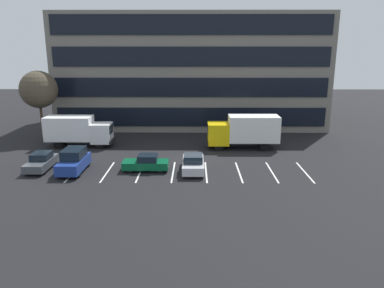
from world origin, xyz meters
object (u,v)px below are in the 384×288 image
object	(u,v)px
suv_navy	(74,161)
bare_tree	(39,90)
sedan_silver	(193,163)
box_truck_white	(78,130)
sedan_forest	(146,163)
sedan_charcoal	(41,162)
box_truck_yellow	(244,130)

from	to	relation	value
suv_navy	bare_tree	distance (m)	14.33
sedan_silver	bare_tree	size ratio (longest dim) A/B	0.55
suv_navy	bare_tree	world-z (taller)	bare_tree
box_truck_white	bare_tree	distance (m)	7.13
sedan_forest	sedan_charcoal	distance (m)	9.14
box_truck_white	bare_tree	xyz separation A→B (m)	(-5.05, 3.24, 3.86)
box_truck_white	sedan_forest	world-z (taller)	box_truck_white
box_truck_white	box_truck_yellow	size ratio (longest dim) A/B	0.94
bare_tree	sedan_silver	bearing A→B (deg)	-33.34
box_truck_white	sedan_charcoal	distance (m)	7.79
sedan_silver	bare_tree	bearing A→B (deg)	146.66
sedan_silver	suv_navy	xyz separation A→B (m)	(-10.14, -0.09, 0.22)
box_truck_white	suv_navy	distance (m)	8.55
box_truck_yellow	sedan_forest	distance (m)	11.91
suv_navy	sedan_forest	xyz separation A→B (m)	(6.11, 0.29, -0.29)
sedan_charcoal	box_truck_white	bearing A→B (deg)	83.21
sedan_silver	suv_navy	size ratio (longest dim) A/B	0.99
box_truck_yellow	sedan_forest	bearing A→B (deg)	-141.84
sedan_silver	box_truck_yellow	bearing A→B (deg)	54.92
box_truck_yellow	bare_tree	bearing A→B (deg)	170.29
sedan_silver	sedan_forest	size ratio (longest dim) A/B	1.10
box_truck_yellow	bare_tree	distance (m)	23.21
sedan_silver	sedan_forest	xyz separation A→B (m)	(-4.03, 0.20, -0.06)
box_truck_white	box_truck_yellow	bearing A→B (deg)	-2.05
box_truck_white	sedan_silver	world-z (taller)	box_truck_white
suv_navy	sedan_forest	size ratio (longest dim) A/B	1.11
box_truck_white	box_truck_yellow	distance (m)	17.54
sedan_silver	box_truck_white	bearing A→B (deg)	146.38
bare_tree	sedan_forest	bearing A→B (deg)	-40.11
bare_tree	sedan_charcoal	bearing A→B (deg)	-69.18
box_truck_yellow	bare_tree	xyz separation A→B (m)	(-22.58, 3.86, 3.74)
sedan_forest	bare_tree	distance (m)	18.06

